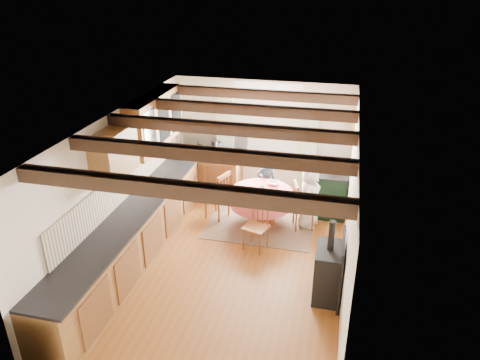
% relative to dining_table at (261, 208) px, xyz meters
% --- Properties ---
extents(floor, '(3.60, 5.50, 0.00)m').
position_rel_dining_table_xyz_m(floor, '(-0.26, -1.39, -0.34)').
color(floor, brown).
rests_on(floor, ground).
extents(ceiling, '(3.60, 5.50, 0.00)m').
position_rel_dining_table_xyz_m(ceiling, '(-0.26, -1.39, 2.06)').
color(ceiling, white).
rests_on(ceiling, ground).
extents(wall_back, '(3.60, 0.00, 2.40)m').
position_rel_dining_table_xyz_m(wall_back, '(-0.26, 1.36, 0.86)').
color(wall_back, silver).
rests_on(wall_back, ground).
extents(wall_front, '(3.60, 0.00, 2.40)m').
position_rel_dining_table_xyz_m(wall_front, '(-0.26, -4.14, 0.86)').
color(wall_front, silver).
rests_on(wall_front, ground).
extents(wall_left, '(0.00, 5.50, 2.40)m').
position_rel_dining_table_xyz_m(wall_left, '(-2.06, -1.39, 0.86)').
color(wall_left, silver).
rests_on(wall_left, ground).
extents(wall_right, '(0.00, 5.50, 2.40)m').
position_rel_dining_table_xyz_m(wall_right, '(1.54, -1.39, 0.86)').
color(wall_right, silver).
rests_on(wall_right, ground).
extents(beam_a, '(3.60, 0.16, 0.16)m').
position_rel_dining_table_xyz_m(beam_a, '(-0.26, -3.39, 1.97)').
color(beam_a, '#3C2719').
rests_on(beam_a, ceiling).
extents(beam_b, '(3.60, 0.16, 0.16)m').
position_rel_dining_table_xyz_m(beam_b, '(-0.26, -2.39, 1.97)').
color(beam_b, '#3C2719').
rests_on(beam_b, ceiling).
extents(beam_c, '(3.60, 0.16, 0.16)m').
position_rel_dining_table_xyz_m(beam_c, '(-0.26, -1.39, 1.97)').
color(beam_c, '#3C2719').
rests_on(beam_c, ceiling).
extents(beam_d, '(3.60, 0.16, 0.16)m').
position_rel_dining_table_xyz_m(beam_d, '(-0.26, -0.39, 1.97)').
color(beam_d, '#3C2719').
rests_on(beam_d, ceiling).
extents(beam_e, '(3.60, 0.16, 0.16)m').
position_rel_dining_table_xyz_m(beam_e, '(-0.26, 0.61, 1.97)').
color(beam_e, '#3C2719').
rests_on(beam_e, ceiling).
extents(splash_left, '(0.02, 4.50, 0.55)m').
position_rel_dining_table_xyz_m(splash_left, '(-2.04, -1.09, 0.86)').
color(splash_left, beige).
rests_on(splash_left, wall_left).
extents(splash_back, '(1.40, 0.02, 0.55)m').
position_rel_dining_table_xyz_m(splash_back, '(-1.26, 1.34, 0.86)').
color(splash_back, beige).
rests_on(splash_back, wall_back).
extents(base_cabinet_left, '(0.60, 5.30, 0.88)m').
position_rel_dining_table_xyz_m(base_cabinet_left, '(-1.76, -1.39, 0.10)').
color(base_cabinet_left, olive).
rests_on(base_cabinet_left, floor).
extents(base_cabinet_back, '(1.30, 0.60, 0.88)m').
position_rel_dining_table_xyz_m(base_cabinet_back, '(-1.31, 1.06, 0.10)').
color(base_cabinet_back, olive).
rests_on(base_cabinet_back, floor).
extents(worktop_left, '(0.64, 5.30, 0.04)m').
position_rel_dining_table_xyz_m(worktop_left, '(-1.74, -1.39, 0.56)').
color(worktop_left, black).
rests_on(worktop_left, base_cabinet_left).
extents(worktop_back, '(1.30, 0.64, 0.04)m').
position_rel_dining_table_xyz_m(worktop_back, '(-1.31, 1.04, 0.56)').
color(worktop_back, black).
rests_on(worktop_back, base_cabinet_back).
extents(wall_cabinet_glass, '(0.34, 1.80, 0.90)m').
position_rel_dining_table_xyz_m(wall_cabinet_glass, '(-1.89, -0.19, 1.61)').
color(wall_cabinet_glass, olive).
rests_on(wall_cabinet_glass, wall_left).
extents(wall_cabinet_solid, '(0.34, 0.90, 0.70)m').
position_rel_dining_table_xyz_m(wall_cabinet_solid, '(-1.89, -1.69, 1.56)').
color(wall_cabinet_solid, olive).
rests_on(wall_cabinet_solid, wall_left).
extents(window_frame, '(1.34, 0.03, 1.54)m').
position_rel_dining_table_xyz_m(window_frame, '(-0.16, 1.35, 1.26)').
color(window_frame, white).
rests_on(window_frame, wall_back).
extents(window_pane, '(1.20, 0.01, 1.40)m').
position_rel_dining_table_xyz_m(window_pane, '(-0.16, 1.35, 1.26)').
color(window_pane, white).
rests_on(window_pane, wall_back).
extents(curtain_left, '(0.35, 0.10, 2.10)m').
position_rel_dining_table_xyz_m(curtain_left, '(-1.01, 1.26, 0.76)').
color(curtain_left, beige).
rests_on(curtain_left, wall_back).
extents(curtain_right, '(0.35, 0.10, 2.10)m').
position_rel_dining_table_xyz_m(curtain_right, '(0.69, 1.26, 0.76)').
color(curtain_right, beige).
rests_on(curtain_right, wall_back).
extents(curtain_rod, '(2.00, 0.03, 0.03)m').
position_rel_dining_table_xyz_m(curtain_rod, '(-0.16, 1.26, 1.86)').
color(curtain_rod, black).
rests_on(curtain_rod, wall_back).
extents(wall_picture, '(0.04, 0.50, 0.60)m').
position_rel_dining_table_xyz_m(wall_picture, '(1.51, 0.91, 1.36)').
color(wall_picture, gold).
rests_on(wall_picture, wall_right).
extents(wall_plate, '(0.30, 0.02, 0.30)m').
position_rel_dining_table_xyz_m(wall_plate, '(0.79, 1.33, 1.36)').
color(wall_plate, silver).
rests_on(wall_plate, wall_back).
extents(rug, '(1.96, 1.52, 0.01)m').
position_rel_dining_table_xyz_m(rug, '(0.00, 0.00, -0.34)').
color(rug, brown).
rests_on(rug, floor).
extents(dining_table, '(1.14, 1.14, 0.69)m').
position_rel_dining_table_xyz_m(dining_table, '(0.00, 0.00, 0.00)').
color(dining_table, '#D33A37').
rests_on(dining_table, floor).
extents(chair_near, '(0.48, 0.49, 0.89)m').
position_rel_dining_table_xyz_m(chair_near, '(0.07, -0.82, 0.10)').
color(chair_near, brown).
rests_on(chair_near, floor).
extents(chair_left, '(0.53, 0.52, 0.94)m').
position_rel_dining_table_xyz_m(chair_left, '(-0.87, 0.08, 0.13)').
color(chair_left, brown).
rests_on(chair_left, floor).
extents(chair_right, '(0.50, 0.48, 0.91)m').
position_rel_dining_table_xyz_m(chair_right, '(0.77, 0.06, 0.11)').
color(chair_right, brown).
rests_on(chair_right, floor).
extents(aga_range, '(0.63, 0.97, 0.90)m').
position_rel_dining_table_xyz_m(aga_range, '(1.21, 0.87, 0.10)').
color(aga_range, black).
rests_on(aga_range, floor).
extents(cast_iron_stove, '(0.38, 0.63, 1.25)m').
position_rel_dining_table_xyz_m(cast_iron_stove, '(1.32, -1.80, 0.28)').
color(cast_iron_stove, black).
rests_on(cast_iron_stove, floor).
extents(child_far, '(0.42, 0.32, 1.06)m').
position_rel_dining_table_xyz_m(child_far, '(-0.04, 0.72, 0.18)').
color(child_far, '#273844').
rests_on(child_far, floor).
extents(child_right, '(0.46, 0.64, 1.21)m').
position_rel_dining_table_xyz_m(child_right, '(0.86, 0.17, 0.26)').
color(child_right, white).
rests_on(child_right, floor).
extents(bowl_a, '(0.25, 0.25, 0.05)m').
position_rel_dining_table_xyz_m(bowl_a, '(0.16, 0.33, 0.37)').
color(bowl_a, silver).
rests_on(bowl_a, dining_table).
extents(bowl_b, '(0.26, 0.26, 0.06)m').
position_rel_dining_table_xyz_m(bowl_b, '(-0.04, -0.10, 0.37)').
color(bowl_b, silver).
rests_on(bowl_b, dining_table).
extents(cup, '(0.11, 0.11, 0.10)m').
position_rel_dining_table_xyz_m(cup, '(0.02, -0.00, 0.39)').
color(cup, silver).
rests_on(cup, dining_table).
extents(canister_tall, '(0.14, 0.14, 0.23)m').
position_rel_dining_table_xyz_m(canister_tall, '(-1.47, 0.98, 0.69)').
color(canister_tall, '#262628').
rests_on(canister_tall, worktop_back).
extents(canister_wide, '(0.20, 0.20, 0.22)m').
position_rel_dining_table_xyz_m(canister_wide, '(-1.15, 1.09, 0.69)').
color(canister_wide, '#262628').
rests_on(canister_wide, worktop_back).
extents(canister_slim, '(0.11, 0.11, 0.30)m').
position_rel_dining_table_xyz_m(canister_slim, '(-1.15, 0.98, 0.72)').
color(canister_slim, '#262628').
rests_on(canister_slim, worktop_back).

